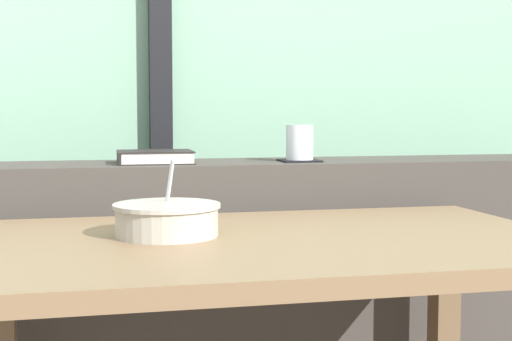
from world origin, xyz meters
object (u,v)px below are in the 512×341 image
object	(u,v)px
breakfast_table	(270,292)
closed_book	(154,157)
juice_glass	(300,144)
soup_bowl	(167,220)
coaster_square	(299,161)

from	to	relation	value
breakfast_table	closed_book	bearing A→B (deg)	106.59
breakfast_table	juice_glass	size ratio (longest dim) A/B	12.48
breakfast_table	closed_book	world-z (taller)	closed_book
juice_glass	closed_book	xyz separation A→B (m)	(-0.38, 0.02, -0.03)
soup_bowl	closed_book	bearing A→B (deg)	87.16
coaster_square	soup_bowl	xyz separation A→B (m)	(-0.40, -0.47, -0.08)
closed_book	soup_bowl	size ratio (longest dim) A/B	0.93
coaster_square	soup_bowl	distance (m)	0.63
breakfast_table	coaster_square	size ratio (longest dim) A/B	11.47
coaster_square	soup_bowl	size ratio (longest dim) A/B	0.49
coaster_square	juice_glass	distance (m)	0.04
coaster_square	closed_book	world-z (taller)	closed_book
juice_glass	coaster_square	bearing A→B (deg)	0.00
closed_book	coaster_square	bearing A→B (deg)	-3.51
closed_book	soup_bowl	world-z (taller)	soup_bowl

